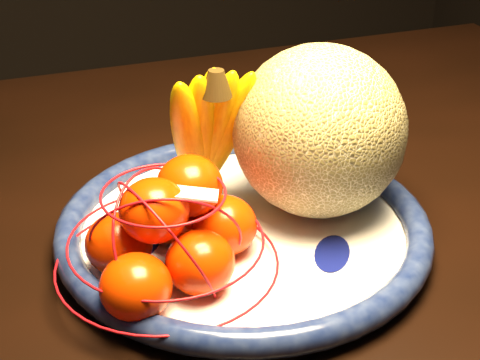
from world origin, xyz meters
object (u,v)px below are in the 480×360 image
object	(u,v)px
cantaloupe	(319,131)
banana_bunch	(207,128)
dining_table	(149,266)
mandarin_bag	(171,234)
fruit_bowl	(243,228)

from	to	relation	value
cantaloupe	banana_bunch	world-z (taller)	same
dining_table	cantaloupe	size ratio (longest dim) A/B	8.55
dining_table	mandarin_bag	bearing A→B (deg)	-92.45
banana_bunch	mandarin_bag	world-z (taller)	banana_bunch
fruit_bowl	banana_bunch	bearing A→B (deg)	105.07
fruit_bowl	mandarin_bag	world-z (taller)	mandarin_bag
banana_bunch	fruit_bowl	bearing A→B (deg)	-74.62
banana_bunch	mandarin_bag	distance (m)	0.14
dining_table	fruit_bowl	bearing A→B (deg)	-50.65
dining_table	fruit_bowl	xyz separation A→B (m)	(0.08, -0.11, 0.10)
cantaloupe	dining_table	bearing A→B (deg)	152.14
fruit_bowl	dining_table	bearing A→B (deg)	127.65
mandarin_bag	cantaloupe	bearing A→B (deg)	17.02
mandarin_bag	dining_table	bearing A→B (deg)	85.85
cantaloupe	mandarin_bag	bearing A→B (deg)	-162.98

